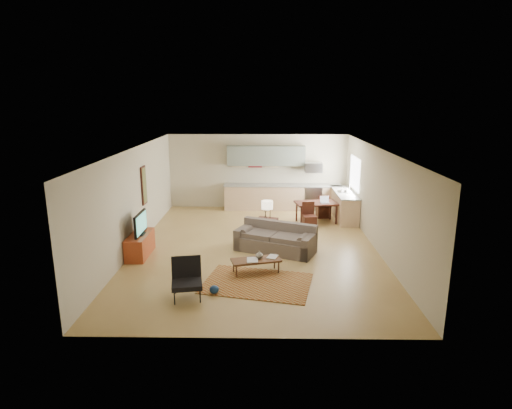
{
  "coord_description": "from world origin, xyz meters",
  "views": [
    {
      "loc": [
        0.19,
        -11.02,
        4.0
      ],
      "look_at": [
        0.0,
        0.3,
        1.15
      ],
      "focal_mm": 30.0,
      "sensor_mm": 36.0,
      "label": 1
    }
  ],
  "objects_px": {
    "armchair": "(187,280)",
    "tv_credenza": "(140,245)",
    "sofa": "(275,238)",
    "coffee_table": "(256,266)",
    "dining_table": "(316,212)",
    "console_table": "(267,230)"
  },
  "relations": [
    {
      "from": "coffee_table",
      "to": "tv_credenza",
      "type": "distance_m",
      "value": 3.22
    },
    {
      "from": "coffee_table",
      "to": "dining_table",
      "type": "distance_m",
      "value": 4.59
    },
    {
      "from": "armchair",
      "to": "dining_table",
      "type": "bearing_deg",
      "value": 48.83
    },
    {
      "from": "sofa",
      "to": "dining_table",
      "type": "relative_size",
      "value": 1.61
    },
    {
      "from": "sofa",
      "to": "console_table",
      "type": "relative_size",
      "value": 3.28
    },
    {
      "from": "tv_credenza",
      "to": "sofa",
      "type": "bearing_deg",
      "value": 5.64
    },
    {
      "from": "armchair",
      "to": "tv_credenza",
      "type": "xyz_separation_m",
      "value": [
        -1.64,
        2.41,
        -0.12
      ]
    },
    {
      "from": "tv_credenza",
      "to": "dining_table",
      "type": "height_order",
      "value": "dining_table"
    },
    {
      "from": "coffee_table",
      "to": "dining_table",
      "type": "height_order",
      "value": "dining_table"
    },
    {
      "from": "dining_table",
      "to": "armchair",
      "type": "bearing_deg",
      "value": -131.35
    },
    {
      "from": "armchair",
      "to": "console_table",
      "type": "height_order",
      "value": "armchair"
    },
    {
      "from": "sofa",
      "to": "coffee_table",
      "type": "distance_m",
      "value": 1.54
    },
    {
      "from": "dining_table",
      "to": "sofa",
      "type": "bearing_deg",
      "value": -127.79
    },
    {
      "from": "sofa",
      "to": "coffee_table",
      "type": "bearing_deg",
      "value": -84.84
    },
    {
      "from": "tv_credenza",
      "to": "dining_table",
      "type": "bearing_deg",
      "value": 32.02
    },
    {
      "from": "sofa",
      "to": "dining_table",
      "type": "distance_m",
      "value": 3.08
    },
    {
      "from": "sofa",
      "to": "coffee_table",
      "type": "height_order",
      "value": "sofa"
    },
    {
      "from": "console_table",
      "to": "tv_credenza",
      "type": "bearing_deg",
      "value": -141.27
    },
    {
      "from": "armchair",
      "to": "console_table",
      "type": "relative_size",
      "value": 1.22
    },
    {
      "from": "coffee_table",
      "to": "dining_table",
      "type": "xyz_separation_m",
      "value": [
        1.9,
        4.18,
        0.17
      ]
    },
    {
      "from": "coffee_table",
      "to": "console_table",
      "type": "distance_m",
      "value": 2.36
    },
    {
      "from": "armchair",
      "to": "dining_table",
      "type": "relative_size",
      "value": 0.6
    }
  ]
}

